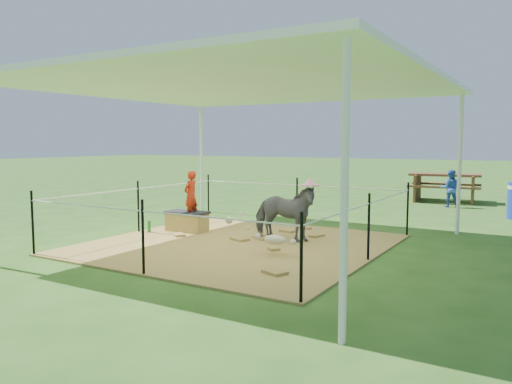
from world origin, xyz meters
The scene contains 13 objects.
ground centered at (0.00, 0.00, 0.00)m, with size 90.00×90.00×0.00m, color #2D5919.
hay_patch centered at (0.00, 0.00, 0.01)m, with size 4.60×4.60×0.03m, color brown.
canopy_tent centered at (0.00, 0.00, 2.69)m, with size 6.30×6.30×2.90m.
rope_fence centered at (0.00, 0.00, 0.64)m, with size 4.54×4.54×1.00m.
straw_bale centered at (-1.48, 0.50, 0.20)m, with size 0.77×0.38×0.34m, color olive.
dark_cloth centered at (-1.48, 0.50, 0.39)m, with size 0.82×0.43×0.04m, color black.
woman centered at (-1.38, 0.50, 0.83)m, with size 0.34×0.22×0.92m, color red.
green_bottle centered at (-2.03, 0.05, 0.14)m, with size 0.06×0.06×0.21m, color #1C7F23.
pony centered at (0.57, 0.58, 0.52)m, with size 0.53×1.16×0.98m, color #535358.
pink_hat centered at (0.57, 0.58, 1.08)m, with size 0.31×0.31×0.14m, color pink.
foal centered at (0.94, -0.43, 0.29)m, with size 0.95×0.53×0.53m, color #CBB495, non-canonical shape.
picnic_table_near centered at (1.81, 8.35, 0.41)m, with size 1.96×1.42×0.82m, color #512E1C.
distant_person centered at (2.18, 7.09, 0.50)m, with size 0.49×0.38×1.00m, color blue.
Camera 1 is at (4.48, -6.94, 1.72)m, focal length 35.00 mm.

